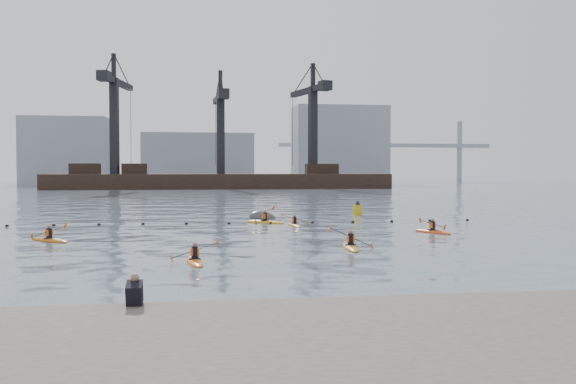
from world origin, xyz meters
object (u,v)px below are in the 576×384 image
(kayaker_0, at_px, (195,260))
(kayaker_3, at_px, (295,225))
(kayaker_5, at_px, (265,221))
(nav_buoy, at_px, (358,210))
(mooring_buoy, at_px, (263,219))
(kayaker_1, at_px, (351,246))
(kayaker_4, at_px, (433,231))
(kayaker_2, at_px, (49,239))

(kayaker_0, xyz_separation_m, kayaker_3, (6.56, 15.91, -0.00))
(kayaker_5, height_order, nav_buoy, nav_buoy)
(mooring_buoy, bearing_deg, kayaker_1, -82.69)
(nav_buoy, bearing_deg, kayaker_0, -117.91)
(kayaker_3, bearing_deg, nav_buoy, 48.36)
(kayaker_4, distance_m, mooring_buoy, 15.23)
(kayaker_1, xyz_separation_m, kayaker_2, (-15.28, 5.19, -0.00))
(mooring_buoy, distance_m, nav_buoy, 8.91)
(kayaker_4, bearing_deg, kayaker_0, 14.95)
(kayaker_2, height_order, kayaker_4, kayaker_4)
(kayaker_2, distance_m, kayaker_4, 22.11)
(kayaker_0, height_order, kayaker_4, kayaker_4)
(kayaker_1, xyz_separation_m, kayaker_5, (-2.65, 15.03, 0.00))
(kayaker_1, relative_size, nav_buoy, 2.26)
(kayaker_5, relative_size, nav_buoy, 2.02)
(kayaker_4, relative_size, mooring_buoy, 1.26)
(kayaker_3, relative_size, nav_buoy, 2.01)
(kayaker_5, relative_size, mooring_buoy, 1.18)
(kayaker_5, bearing_deg, kayaker_4, -88.93)
(kayaker_0, distance_m, kayaker_2, 11.77)
(kayaker_3, bearing_deg, kayaker_2, -159.28)
(kayaker_3, bearing_deg, kayaker_1, -91.46)
(kayaker_0, height_order, kayaker_5, kayaker_5)
(kayaker_0, xyz_separation_m, mooring_buoy, (5.04, 22.42, -0.09))
(kayaker_2, bearing_deg, kayaker_5, -8.57)
(kayaker_0, distance_m, kayaker_1, 8.27)
(kayaker_2, bearing_deg, kayaker_3, -20.15)
(kayaker_1, relative_size, kayaker_2, 1.21)
(nav_buoy, bearing_deg, kayaker_5, -142.02)
(kayaker_5, bearing_deg, mooring_buoy, 39.03)
(kayaker_0, relative_size, kayaker_2, 1.12)
(kayaker_0, bearing_deg, kayaker_1, 18.24)
(kayaker_1, distance_m, kayaker_3, 12.35)
(kayaker_5, xyz_separation_m, nav_buoy, (8.63, 6.74, 0.34))
(kayaker_3, height_order, kayaker_5, kayaker_5)
(kayaker_4, bearing_deg, nav_buoy, -107.85)
(kayaker_4, height_order, nav_buoy, nav_buoy)
(mooring_buoy, height_order, nav_buoy, nav_buoy)
(kayaker_1, xyz_separation_m, nav_buoy, (5.98, 21.77, 0.34))
(kayaker_2, relative_size, kayaker_5, 0.93)
(kayaker_3, xyz_separation_m, kayaker_4, (7.67, -5.63, 0.01))
(mooring_buoy, bearing_deg, kayaker_4, -52.86)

